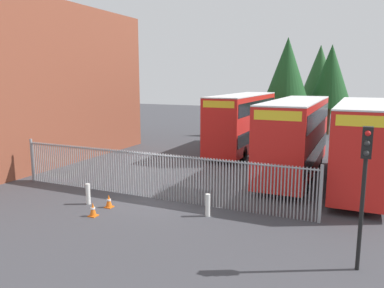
{
  "coord_description": "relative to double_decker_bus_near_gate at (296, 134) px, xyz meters",
  "views": [
    {
      "loc": [
        8.58,
        -15.01,
        5.63
      ],
      "look_at": [
        0.0,
        4.0,
        2.0
      ],
      "focal_mm": 35.36,
      "sensor_mm": 36.0,
      "label": 1
    }
  ],
  "objects": [
    {
      "name": "ground_plane",
      "position": [
        -5.15,
        0.8,
        -2.42
      ],
      "size": [
        100.0,
        100.0,
        0.0
      ],
      "primitive_type": "plane",
      "color": "#3D3D42"
    },
    {
      "name": "double_decker_bus_behind_fence_right",
      "position": [
        -4.96,
        5.87,
        0.0
      ],
      "size": [
        2.54,
        10.81,
        4.42
      ],
      "color": "red",
      "rests_on": "ground"
    },
    {
      "name": "palisade_fence",
      "position": [
        -5.46,
        -7.2,
        -1.24
      ],
      "size": [
        15.4,
        0.14,
        2.35
      ],
      "color": "gray",
      "rests_on": "ground"
    },
    {
      "name": "tree_short_side",
      "position": [
        0.32,
        18.19,
        3.42
      ],
      "size": [
        4.33,
        4.33,
        8.94
      ],
      "color": "#4C3823",
      "rests_on": "ground"
    },
    {
      "name": "tree_mid_row",
      "position": [
        -3.55,
        15.86,
        3.54
      ],
      "size": [
        5.05,
        5.05,
        9.58
      ],
      "color": "#4C3823",
      "rests_on": "ground"
    },
    {
      "name": "double_decker_bus_near_gate",
      "position": [
        0.0,
        0.0,
        0.0
      ],
      "size": [
        2.54,
        10.81,
        4.42
      ],
      "color": "red",
      "rests_on": "ground"
    },
    {
      "name": "tree_tall_back",
      "position": [
        -1.18,
        22.39,
        3.14
      ],
      "size": [
        5.17,
        5.17,
        9.26
      ],
      "color": "#4C3823",
      "rests_on": "ground"
    },
    {
      "name": "traffic_cone_mid_forecourt",
      "position": [
        -6.5,
        -9.15,
        -2.13
      ],
      "size": [
        0.34,
        0.34,
        0.59
      ],
      "color": "orange",
      "rests_on": "ground"
    },
    {
      "name": "bollard_near_left",
      "position": [
        -7.62,
        -9.17,
        -1.95
      ],
      "size": [
        0.2,
        0.2,
        0.95
      ],
      "primitive_type": "cylinder",
      "color": "silver",
      "rests_on": "ground"
    },
    {
      "name": "traffic_light_kerbside",
      "position": [
        3.61,
        -10.65,
        0.56
      ],
      "size": [
        0.28,
        0.33,
        4.3
      ],
      "color": "black",
      "rests_on": "ground"
    },
    {
      "name": "traffic_cone_by_gate",
      "position": [
        -6.44,
        -10.32,
        -2.13
      ],
      "size": [
        0.34,
        0.34,
        0.59
      ],
      "color": "orange",
      "rests_on": "ground"
    },
    {
      "name": "depot_building_brick",
      "position": [
        -18.98,
        -3.88,
        2.81
      ],
      "size": [
        9.9,
        18.91,
        10.47
      ],
      "primitive_type": "cube",
      "color": "brown",
      "rests_on": "ground"
    },
    {
      "name": "double_decker_bus_behind_fence_left",
      "position": [
        3.55,
        -0.84,
        0.0
      ],
      "size": [
        2.54,
        10.81,
        4.42
      ],
      "color": "red",
      "rests_on": "ground"
    },
    {
      "name": "bollard_center_front",
      "position": [
        -2.11,
        -8.36,
        -1.95
      ],
      "size": [
        0.2,
        0.2,
        0.95
      ],
      "primitive_type": "cylinder",
      "color": "silver",
      "rests_on": "ground"
    }
  ]
}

